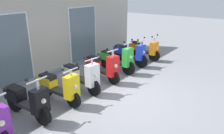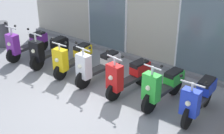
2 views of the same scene
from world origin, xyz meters
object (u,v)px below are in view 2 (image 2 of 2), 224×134
Objects in this scene: scooter_purple at (27,44)px; scooter_green at (163,86)px; scooter_yellow at (72,58)px; scooter_blue at (199,97)px; scooter_white at (98,65)px; scooter_red at (127,76)px; trash_bin at (3,34)px; scooter_black at (49,50)px.

scooter_green is at bearing 1.51° from scooter_purple.
scooter_yellow is 0.95× the size of scooter_blue.
scooter_white is at bearing -178.79° from scooter_green.
trash_bin is at bearing 179.37° from scooter_red.
scooter_blue reaches higher than scooter_yellow.
scooter_red is 5.27m from trash_bin.
scooter_yellow is at bearing -1.00° from trash_bin.
scooter_purple is 0.97m from scooter_black.
scooter_black is 0.97m from scooter_yellow.
scooter_white is at bearing 0.84° from scooter_black.
scooter_red is at bearing -175.43° from scooter_green.
scooter_yellow is 3.77m from scooter_blue.
trash_bin is (-6.24, -0.02, -0.07)m from scooter_green.
scooter_black is at bearing -178.97° from scooter_green.
scooter_red reaches higher than scooter_white.
trash_bin is at bearing 179.70° from scooter_white.
scooter_blue is 7.14m from trash_bin.
scooter_blue is (0.90, -0.00, 0.01)m from scooter_green.
scooter_green is at bearing 0.18° from trash_bin.
scooter_white is 1.92× the size of trash_bin.
scooter_green is at bearing 4.57° from scooter_red.
scooter_green is 1.93× the size of trash_bin.
trash_bin is at bearing 178.81° from scooter_black.
scooter_blue is at bearing 0.79° from scooter_black.
scooter_yellow is 0.91m from scooter_white.
scooter_white reaches higher than scooter_black.
scooter_green is 0.90m from scooter_blue.
scooter_red is at bearing -177.75° from scooter_blue.
scooter_black is at bearing -179.16° from scooter_white.
scooter_white is 1.97m from scooter_green.
scooter_red is 0.97m from scooter_green.
scooter_red is at bearing -2.01° from scooter_white.
scooter_yellow is 0.93× the size of scooter_white.
scooter_purple is 4.82m from scooter_green.
scooter_black is 0.95× the size of scooter_white.
scooter_black is at bearing 179.49° from scooter_yellow.
scooter_red reaches higher than scooter_yellow.
scooter_red is at bearing 0.74° from scooter_purple.
trash_bin is (-7.14, -0.02, -0.08)m from scooter_blue.
scooter_blue is (2.87, 0.04, 0.02)m from scooter_white.
scooter_purple is 1.05× the size of scooter_yellow.
scooter_blue is at bearing 0.75° from scooter_white.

